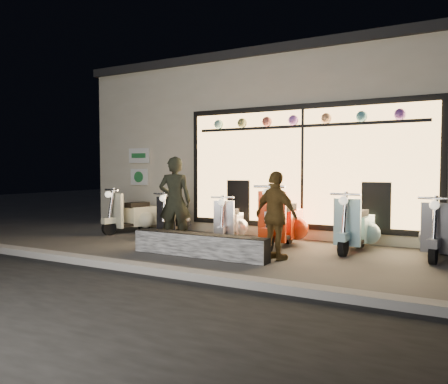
# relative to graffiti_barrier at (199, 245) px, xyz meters

# --- Properties ---
(ground) EXTENTS (40.00, 40.00, 0.00)m
(ground) POSITION_rel_graffiti_barrier_xyz_m (0.17, 0.65, -0.20)
(ground) COLOR #383533
(ground) RESTS_ON ground
(kerb) EXTENTS (40.00, 0.25, 0.12)m
(kerb) POSITION_rel_graffiti_barrier_xyz_m (0.17, -1.35, -0.14)
(kerb) COLOR slate
(kerb) RESTS_ON ground
(shop_building) EXTENTS (10.20, 6.23, 4.20)m
(shop_building) POSITION_rel_graffiti_barrier_xyz_m (0.18, 5.63, 1.90)
(shop_building) COLOR beige
(shop_building) RESTS_ON ground
(graffiti_barrier) EXTENTS (2.52, 0.28, 0.40)m
(graffiti_barrier) POSITION_rel_graffiti_barrier_xyz_m (0.00, 0.00, 0.00)
(graffiti_barrier) COLOR black
(graffiti_barrier) RESTS_ON ground
(scooter_silver) EXTENTS (0.60, 1.30, 0.92)m
(scooter_silver) POSITION_rel_graffiti_barrier_xyz_m (-0.36, 1.82, 0.17)
(scooter_silver) COLOR black
(scooter_silver) RESTS_ON ground
(scooter_red) EXTENTS (0.54, 1.62, 1.16)m
(scooter_red) POSITION_rel_graffiti_barrier_xyz_m (0.88, 1.68, 0.27)
(scooter_red) COLOR black
(scooter_red) RESTS_ON ground
(scooter_black) EXTENTS (0.65, 1.32, 0.94)m
(scooter_black) POSITION_rel_graffiti_barrier_xyz_m (-1.92, 1.99, 0.18)
(scooter_black) COLOR black
(scooter_black) RESTS_ON ground
(scooter_cream) EXTENTS (0.68, 1.41, 1.00)m
(scooter_cream) POSITION_rel_graffiti_barrier_xyz_m (-2.91, 1.83, 0.20)
(scooter_cream) COLOR black
(scooter_cream) RESTS_ON ground
(scooter_blue) EXTENTS (0.53, 1.46, 1.04)m
(scooter_blue) POSITION_rel_graffiti_barrier_xyz_m (2.22, 1.95, 0.22)
(scooter_blue) COLOR black
(scooter_blue) RESTS_ON ground
(scooter_grey) EXTENTS (0.56, 1.43, 1.02)m
(scooter_grey) POSITION_rel_graffiti_barrier_xyz_m (3.65, 1.97, 0.21)
(scooter_grey) COLOR black
(scooter_grey) RESTS_ON ground
(man) EXTENTS (0.75, 0.63, 1.75)m
(man) POSITION_rel_graffiti_barrier_xyz_m (-1.03, 0.77, 0.67)
(man) COLOR black
(man) RESTS_ON ground
(woman) EXTENTS (0.93, 0.64, 1.47)m
(woman) POSITION_rel_graffiti_barrier_xyz_m (1.24, 0.41, 0.53)
(woman) COLOR brown
(woman) RESTS_ON ground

